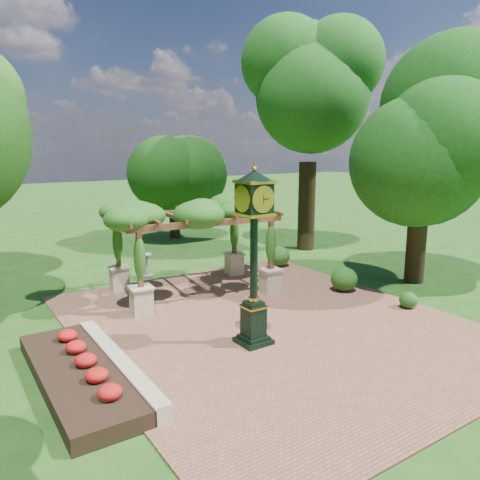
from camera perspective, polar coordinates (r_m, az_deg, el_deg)
ground at (r=12.93m, az=6.24°, el=-11.45°), size 120.00×120.00×0.00m
brick_plaza at (r=13.65m, az=3.52°, el=-10.06°), size 10.00×12.00×0.04m
border_wall at (r=11.19m, az=-14.64°, el=-14.42°), size 0.35×5.00×0.40m
flower_bed at (r=10.99m, az=-19.23°, el=-15.33°), size 1.50×5.00×0.36m
pedestal_clock at (r=11.49m, az=1.73°, el=-0.24°), size 0.90×0.90×4.49m
pergola at (r=15.84m, az=-5.76°, el=2.99°), size 5.53×3.78×3.30m
sundial at (r=18.54m, az=-11.42°, el=-3.23°), size 0.67×0.67×0.92m
shrub_front at (r=15.61m, az=19.85°, el=-6.89°), size 0.61×0.61×0.51m
shrub_mid at (r=16.74m, az=12.57°, el=-4.67°), size 1.19×1.19×0.83m
shrub_back at (r=19.76m, az=4.76°, el=-1.97°), size 0.97×0.97×0.84m
tree_north at (r=25.86m, az=-8.17°, el=9.52°), size 3.86×3.86×6.15m
tree_east_far at (r=23.03m, az=8.51°, el=17.56°), size 4.90×4.90×11.01m
tree_east_near at (r=18.18m, az=21.56°, el=11.83°), size 5.16×5.16×7.84m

